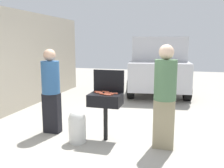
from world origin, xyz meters
TOP-DOWN VIEW (x-y plane):
  - ground_plane at (0.00, 0.00)m, footprint 24.00×24.00m
  - house_wall_side at (-2.89, 1.00)m, footprint 0.24×8.00m
  - bbq_grill at (0.07, -0.08)m, footprint 0.60×0.44m
  - grill_lid_open at (0.07, 0.14)m, footprint 0.60×0.05m
  - hot_dog_0 at (-0.10, -0.03)m, footprint 0.13×0.04m
  - hot_dog_1 at (0.18, -0.16)m, footprint 0.13×0.03m
  - hot_dog_2 at (0.03, 0.05)m, footprint 0.13×0.03m
  - hot_dog_3 at (-0.11, 0.02)m, footprint 0.13×0.03m
  - hot_dog_4 at (0.15, -0.22)m, footprint 0.13×0.03m
  - hot_dog_5 at (0.12, -0.06)m, footprint 0.13×0.04m
  - hot_dog_6 at (0.24, -0.07)m, footprint 0.13×0.03m
  - hot_dog_7 at (0.06, -0.18)m, footprint 0.13×0.03m
  - hot_dog_8 at (-0.05, -0.09)m, footprint 0.13×0.03m
  - propane_tank at (-0.40, -0.32)m, footprint 0.32×0.32m
  - person_left at (-1.10, 0.01)m, footprint 0.36×0.36m
  - person_right at (1.15, -0.14)m, footprint 0.38×0.38m
  - parked_minivan at (0.60, 5.04)m, footprint 2.41×4.58m

SIDE VIEW (x-z plane):
  - ground_plane at x=0.00m, z-range 0.00..0.00m
  - propane_tank at x=-0.40m, z-range 0.01..0.63m
  - bbq_grill at x=0.07m, z-range 0.31..1.21m
  - hot_dog_0 at x=-0.10m, z-range 0.90..0.93m
  - hot_dog_1 at x=0.18m, z-range 0.90..0.93m
  - hot_dog_2 at x=0.03m, z-range 0.90..0.93m
  - hot_dog_3 at x=-0.11m, z-range 0.90..0.93m
  - hot_dog_4 at x=0.15m, z-range 0.90..0.93m
  - hot_dog_5 at x=0.12m, z-range 0.90..0.93m
  - hot_dog_6 at x=0.24m, z-range 0.90..0.93m
  - hot_dog_7 at x=0.06m, z-range 0.90..0.93m
  - hot_dog_8 at x=-0.05m, z-range 0.90..0.93m
  - person_left at x=-1.10m, z-range 0.07..1.79m
  - person_right at x=1.15m, z-range 0.08..1.88m
  - parked_minivan at x=0.60m, z-range 0.02..2.04m
  - grill_lid_open at x=0.07m, z-range 0.90..1.32m
  - house_wall_side at x=-2.89m, z-range 0.00..2.70m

